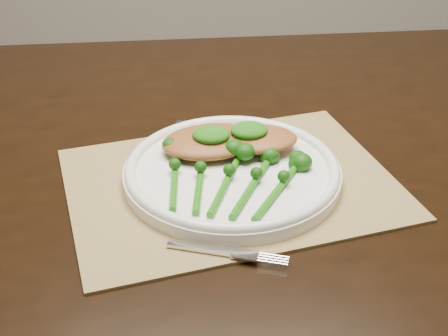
{
  "coord_description": "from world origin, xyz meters",
  "views": [
    {
      "loc": [
        0.03,
        -0.97,
        1.22
      ],
      "look_at": [
        0.04,
        -0.25,
        0.78
      ],
      "focal_mm": 50.0,
      "sensor_mm": 36.0,
      "label": 1
    }
  ],
  "objects_px": {
    "placemat": "(231,183)",
    "broccolini_bundle": "(225,185)",
    "dinner_plate": "(232,171)",
    "dining_table": "(231,310)",
    "chicken_fillet_left": "(211,141)"
  },
  "relations": [
    {
      "from": "dinner_plate",
      "to": "chicken_fillet_left",
      "type": "relative_size",
      "value": 2.12
    },
    {
      "from": "placemat",
      "to": "broccolini_bundle",
      "type": "distance_m",
      "value": 0.05
    },
    {
      "from": "placemat",
      "to": "broccolini_bundle",
      "type": "xyz_separation_m",
      "value": [
        -0.01,
        -0.04,
        0.02
      ]
    },
    {
      "from": "placemat",
      "to": "dinner_plate",
      "type": "xyz_separation_m",
      "value": [
        0.0,
        0.01,
        0.02
      ]
    },
    {
      "from": "dinner_plate",
      "to": "broccolini_bundle",
      "type": "height_order",
      "value": "broccolini_bundle"
    },
    {
      "from": "chicken_fillet_left",
      "to": "placemat",
      "type": "bearing_deg",
      "value": -77.22
    },
    {
      "from": "dining_table",
      "to": "broccolini_bundle",
      "type": "height_order",
      "value": "broccolini_bundle"
    },
    {
      "from": "broccolini_bundle",
      "to": "chicken_fillet_left",
      "type": "bearing_deg",
      "value": 113.61
    },
    {
      "from": "placemat",
      "to": "broccolini_bundle",
      "type": "bearing_deg",
      "value": -119.48
    },
    {
      "from": "dining_table",
      "to": "dinner_plate",
      "type": "relative_size",
      "value": 5.55
    },
    {
      "from": "dinner_plate",
      "to": "dining_table",
      "type": "bearing_deg",
      "value": 87.67
    },
    {
      "from": "placemat",
      "to": "chicken_fillet_left",
      "type": "xyz_separation_m",
      "value": [
        -0.03,
        0.06,
        0.03
      ]
    },
    {
      "from": "broccolini_bundle",
      "to": "dinner_plate",
      "type": "bearing_deg",
      "value": 90.47
    },
    {
      "from": "placemat",
      "to": "dinner_plate",
      "type": "relative_size",
      "value": 1.47
    },
    {
      "from": "dining_table",
      "to": "chicken_fillet_left",
      "type": "distance_m",
      "value": 0.42
    }
  ]
}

